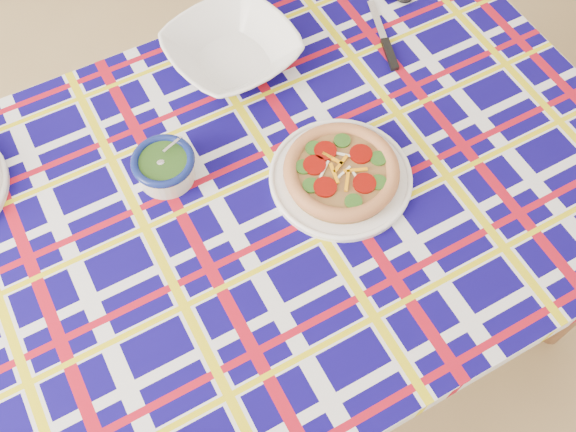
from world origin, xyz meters
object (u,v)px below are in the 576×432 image
object	(u,v)px
serving_bowl	(232,51)
dining_table	(258,218)
main_focaccia_plate	(341,172)
pesto_bowl	(164,166)

from	to	relation	value
serving_bowl	dining_table	bearing A→B (deg)	-96.01
dining_table	serving_bowl	bearing A→B (deg)	71.04
dining_table	main_focaccia_plate	xyz separation A→B (m)	(0.17, -0.00, 0.10)
dining_table	pesto_bowl	distance (m)	0.22
serving_bowl	main_focaccia_plate	bearing A→B (deg)	-69.66
dining_table	main_focaccia_plate	distance (m)	0.20
pesto_bowl	serving_bowl	size ratio (longest dim) A/B	0.45
main_focaccia_plate	pesto_bowl	size ratio (longest dim) A/B	2.35
pesto_bowl	serving_bowl	distance (m)	0.33
pesto_bowl	dining_table	bearing A→B (deg)	-32.59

